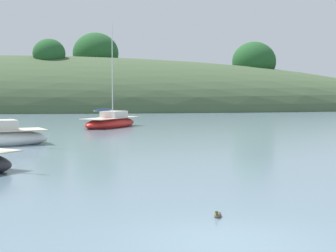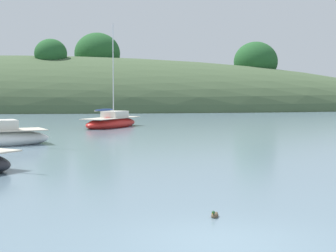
{
  "view_description": "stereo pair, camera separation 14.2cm",
  "coord_description": "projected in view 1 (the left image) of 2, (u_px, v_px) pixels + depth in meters",
  "views": [
    {
      "loc": [
        -1.96,
        -10.98,
        3.3
      ],
      "look_at": [
        0.0,
        20.0,
        1.2
      ],
      "focal_mm": 54.99,
      "sensor_mm": 36.0,
      "label": 1
    },
    {
      "loc": [
        -1.82,
        -10.99,
        3.3
      ],
      "look_at": [
        0.0,
        20.0,
        1.2
      ],
      "focal_mm": 54.99,
      "sensor_mm": 36.0,
      "label": 2
    }
  ],
  "objects": [
    {
      "name": "far_shoreline_hill",
      "position": [
        8.0,
        109.0,
        92.1
      ],
      "size": [
        150.0,
        36.0,
        23.75
      ],
      "color": "#425638",
      "rests_on": "ground"
    },
    {
      "name": "ground_plane",
      "position": [
        225.0,
        242.0,
        11.28
      ],
      "size": [
        400.0,
        400.0,
        0.0
      ],
      "primitive_type": "plane",
      "color": "slate"
    },
    {
      "name": "duck_lone_left",
      "position": [
        218.0,
        215.0,
        13.48
      ],
      "size": [
        0.3,
        0.41,
        0.24
      ],
      "color": "brown",
      "rests_on": "ground"
    },
    {
      "name": "sailboat_red_portside",
      "position": [
        111.0,
        122.0,
        47.22
      ],
      "size": [
        5.83,
        7.65,
        9.76
      ],
      "color": "red",
      "rests_on": "ground"
    }
  ]
}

